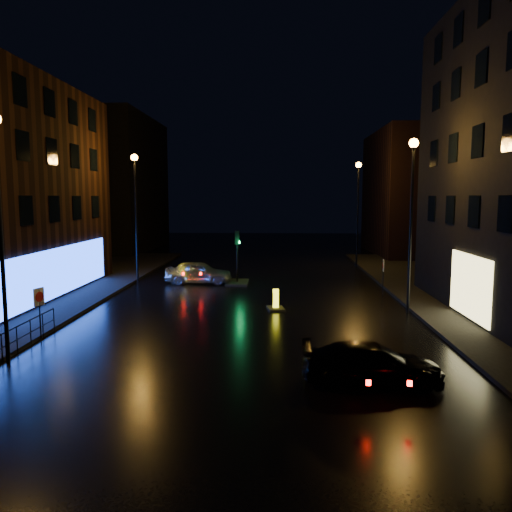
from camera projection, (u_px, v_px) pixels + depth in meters
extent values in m
plane|color=black|center=(239.00, 348.00, 18.75)|extent=(120.00, 120.00, 0.00)
cube|color=black|center=(115.00, 184.00, 53.33)|extent=(8.00, 16.00, 14.00)
cube|color=black|center=(415.00, 193.00, 49.16)|extent=(8.00, 14.00, 12.00)
cylinder|color=black|center=(1.00, 246.00, 16.62)|extent=(0.14, 0.14, 8.00)
cylinder|color=black|center=(136.00, 222.00, 32.50)|extent=(0.14, 0.14, 8.00)
cylinder|color=black|center=(134.00, 160.00, 32.03)|extent=(0.20, 0.20, 0.25)
sphere|color=orange|center=(134.00, 158.00, 32.01)|extent=(0.44, 0.44, 0.44)
cylinder|color=black|center=(411.00, 231.00, 23.91)|extent=(0.14, 0.14, 8.00)
cylinder|color=black|center=(414.00, 146.00, 23.43)|extent=(0.20, 0.20, 0.25)
sphere|color=orange|center=(414.00, 143.00, 23.42)|extent=(0.44, 0.44, 0.44)
cylinder|color=black|center=(357.00, 218.00, 39.78)|extent=(0.14, 0.14, 8.00)
cylinder|color=black|center=(359.00, 167.00, 39.31)|extent=(0.20, 0.20, 0.25)
sphere|color=orange|center=(359.00, 165.00, 39.29)|extent=(0.44, 0.44, 0.44)
cube|color=black|center=(237.00, 282.00, 32.68)|extent=(1.40, 2.40, 0.12)
cylinder|color=black|center=(237.00, 262.00, 32.53)|extent=(0.12, 0.12, 2.80)
cube|color=black|center=(237.00, 238.00, 32.34)|extent=(0.28, 0.22, 0.90)
cylinder|color=#0CFF59|center=(239.00, 242.00, 32.37)|extent=(0.05, 0.18, 0.18)
cylinder|color=black|center=(16.00, 327.00, 17.98)|extent=(0.05, 6.00, 0.05)
cylinder|color=black|center=(17.00, 340.00, 18.04)|extent=(0.04, 6.00, 0.04)
cylinder|color=black|center=(17.00, 340.00, 18.04)|extent=(0.04, 0.04, 1.00)
cylinder|color=black|center=(54.00, 319.00, 21.01)|extent=(0.04, 0.04, 1.00)
imported|color=#B8BCC0|center=(199.00, 272.00, 32.60)|extent=(4.37, 1.88, 1.47)
imported|color=black|center=(372.00, 364.00, 15.08)|extent=(4.25, 1.75, 1.23)
cube|color=black|center=(276.00, 308.00, 25.10)|extent=(0.98, 1.30, 0.10)
cube|color=#FFF119|center=(276.00, 299.00, 25.04)|extent=(0.30, 0.22, 0.99)
cube|color=black|center=(276.00, 299.00, 25.04)|extent=(0.30, 0.07, 0.59)
cube|color=black|center=(182.00, 282.00, 32.94)|extent=(1.26, 1.54, 0.11)
cube|color=yellow|center=(182.00, 274.00, 32.87)|extent=(0.36, 0.29, 1.11)
cube|color=black|center=(182.00, 274.00, 32.87)|extent=(0.32, 0.12, 0.67)
cylinder|color=black|center=(40.00, 315.00, 19.55)|extent=(0.06, 0.06, 2.03)
cube|color=white|center=(39.00, 297.00, 19.47)|extent=(0.20, 0.50, 0.69)
cylinder|color=#B20C0C|center=(39.00, 297.00, 19.46)|extent=(0.15, 0.39, 0.41)
cylinder|color=black|center=(383.00, 278.00, 28.79)|extent=(0.05, 0.05, 1.98)
cube|color=silver|center=(383.00, 265.00, 28.71)|extent=(0.11, 0.50, 0.68)
cylinder|color=#B20C0C|center=(383.00, 265.00, 28.71)|extent=(0.07, 0.40, 0.40)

